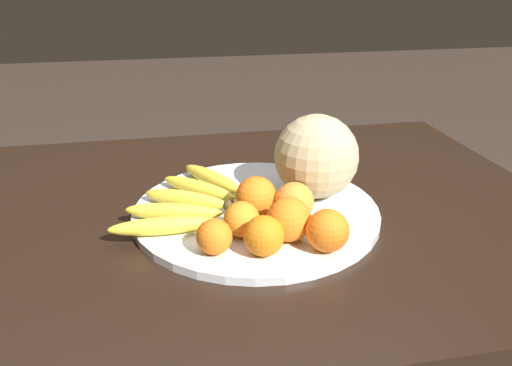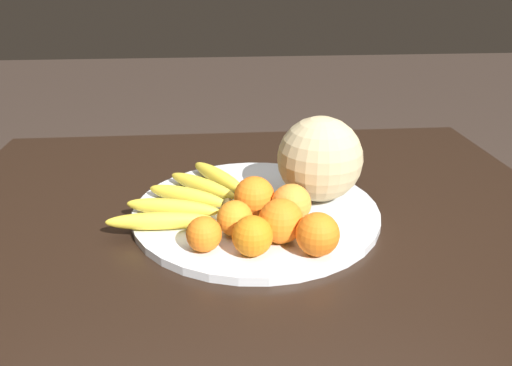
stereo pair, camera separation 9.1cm
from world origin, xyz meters
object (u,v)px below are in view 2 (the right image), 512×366
object	(u,v)px
orange_front_left	(281,221)
orange_mid_center	(253,197)
orange_top_small	(252,236)
kitchen_table	(252,252)
orange_side_extra	(318,234)
banana_bunch	(190,196)
orange_front_right	(204,234)
orange_back_right	(235,218)
orange_back_left	(291,204)
melon	(320,159)
fruit_bowl	(256,211)

from	to	relation	value
orange_front_left	orange_mid_center	size ratio (longest dim) A/B	1.01
orange_front_left	orange_top_small	distance (m)	0.06
kitchen_table	orange_side_extra	distance (m)	0.28
banana_bunch	orange_top_small	distance (m)	0.21
kitchen_table	orange_front_left	world-z (taller)	orange_front_left
orange_front_right	orange_back_right	world-z (taller)	orange_back_right
orange_side_extra	kitchen_table	bearing A→B (deg)	112.45
kitchen_table	orange_top_small	bearing A→B (deg)	-93.89
orange_side_extra	orange_top_small	bearing A→B (deg)	176.02
kitchen_table	orange_front_left	xyz separation A→B (m)	(0.04, -0.17, 0.16)
orange_front_left	orange_back_left	bearing A→B (deg)	67.63
kitchen_table	orange_top_small	world-z (taller)	orange_top_small
melon	orange_front_right	bearing A→B (deg)	-141.19
fruit_bowl	orange_front_right	world-z (taller)	orange_front_right
kitchen_table	orange_mid_center	distance (m)	0.17
kitchen_table	orange_back_right	distance (m)	0.21
orange_mid_center	orange_top_small	xyz separation A→B (m)	(-0.01, -0.13, -0.00)
banana_bunch	orange_mid_center	xyz separation A→B (m)	(0.12, -0.05, 0.02)
orange_mid_center	fruit_bowl	bearing A→B (deg)	75.85
fruit_bowl	orange_side_extra	bearing A→B (deg)	-64.11
orange_front_left	kitchen_table	bearing A→B (deg)	101.99
orange_front_left	orange_back_right	bearing A→B (deg)	159.29
melon	orange_back_right	xyz separation A→B (m)	(-0.17, -0.13, -0.05)
orange_mid_center	orange_back_right	world-z (taller)	orange_mid_center
kitchen_table	fruit_bowl	bearing A→B (deg)	-82.68
orange_mid_center	orange_back_right	size ratio (longest dim) A/B	1.21
kitchen_table	banana_bunch	bearing A→B (deg)	-170.63
fruit_bowl	orange_front_left	xyz separation A→B (m)	(0.03, -0.12, 0.04)
kitchen_table	fruit_bowl	size ratio (longest dim) A/B	2.67
orange_front_left	orange_back_left	xyz separation A→B (m)	(0.03, 0.06, -0.00)
kitchen_table	melon	xyz separation A→B (m)	(0.13, -0.01, 0.20)
orange_back_right	kitchen_table	bearing A→B (deg)	74.74
orange_side_extra	orange_front_left	bearing A→B (deg)	139.84
melon	orange_back_left	distance (m)	0.12
banana_bunch	orange_top_small	size ratio (longest dim) A/B	4.40
fruit_bowl	orange_mid_center	size ratio (longest dim) A/B	6.24
orange_back_right	orange_top_small	world-z (taller)	orange_top_small
fruit_bowl	orange_back_right	world-z (taller)	orange_back_right
melon	orange_front_left	size ratio (longest dim) A/B	2.19
orange_back_left	orange_front_right	bearing A→B (deg)	-151.24
kitchen_table	orange_back_left	distance (m)	0.20
orange_mid_center	orange_back_right	distance (m)	0.08
orange_front_left	orange_mid_center	bearing A→B (deg)	111.36
orange_front_right	orange_back_right	size ratio (longest dim) A/B	0.94
orange_mid_center	orange_back_left	size ratio (longest dim) A/B	1.05
orange_top_small	orange_side_extra	world-z (taller)	orange_side_extra
melon	orange_side_extra	world-z (taller)	melon
orange_top_small	orange_side_extra	bearing A→B (deg)	-3.98
orange_back_right	orange_mid_center	bearing A→B (deg)	61.89
orange_mid_center	orange_top_small	distance (m)	0.13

